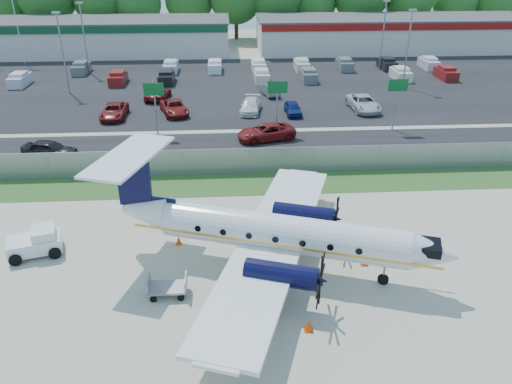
{
  "coord_description": "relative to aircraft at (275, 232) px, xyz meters",
  "views": [
    {
      "loc": [
        -1.71,
        -21.02,
        15.83
      ],
      "look_at": [
        0.0,
        6.0,
        2.3
      ],
      "focal_mm": 35.0,
      "sensor_mm": 36.0,
      "label": 1
    }
  ],
  "objects": [
    {
      "name": "ground",
      "position": [
        -0.69,
        -1.38,
        -2.22
      ],
      "size": [
        170.0,
        170.0,
        0.0
      ],
      "primitive_type": "plane",
      "color": "#B8B39C",
      "rests_on": "ground"
    },
    {
      "name": "grass_verge",
      "position": [
        -0.69,
        10.62,
        -2.22
      ],
      "size": [
        170.0,
        4.0,
        0.02
      ],
      "primitive_type": "cube",
      "color": "#2D561E",
      "rests_on": "ground"
    },
    {
      "name": "access_road",
      "position": [
        -0.69,
        17.62,
        -2.21
      ],
      "size": [
        170.0,
        8.0,
        0.02
      ],
      "primitive_type": "cube",
      "color": "black",
      "rests_on": "ground"
    },
    {
      "name": "parking_lot",
      "position": [
        -0.69,
        38.62,
        -2.21
      ],
      "size": [
        170.0,
        32.0,
        0.02
      ],
      "primitive_type": "cube",
      "color": "black",
      "rests_on": "ground"
    },
    {
      "name": "perimeter_fence",
      "position": [
        -0.69,
        12.62,
        -1.22
      ],
      "size": [
        120.0,
        0.06,
        1.99
      ],
      "color": "gray",
      "rests_on": "ground"
    },
    {
      "name": "building_west",
      "position": [
        -24.69,
        60.6,
        0.41
      ],
      "size": [
        46.4,
        12.4,
        5.24
      ],
      "color": "silver",
      "rests_on": "ground"
    },
    {
      "name": "building_east",
      "position": [
        25.31,
        60.6,
        0.41
      ],
      "size": [
        44.4,
        12.4,
        5.24
      ],
      "color": "silver",
      "rests_on": "ground"
    },
    {
      "name": "sign_left",
      "position": [
        -8.69,
        21.53,
        1.39
      ],
      "size": [
        1.8,
        0.26,
        5.0
      ],
      "color": "gray",
      "rests_on": "ground"
    },
    {
      "name": "sign_mid",
      "position": [
        2.31,
        21.53,
        1.39
      ],
      "size": [
        1.8,
        0.26,
        5.0
      ],
      "color": "gray",
      "rests_on": "ground"
    },
    {
      "name": "sign_right",
      "position": [
        13.31,
        21.53,
        1.39
      ],
      "size": [
        1.8,
        0.26,
        5.0
      ],
      "color": "gray",
      "rests_on": "ground"
    },
    {
      "name": "flagpole_east",
      "position": [
        -31.61,
        53.62,
        3.42
      ],
      "size": [
        1.06,
        0.12,
        10.0
      ],
      "color": "silver",
      "rests_on": "ground"
    },
    {
      "name": "light_pole_nw",
      "position": [
        -20.69,
        36.62,
        3.01
      ],
      "size": [
        0.9,
        0.35,
        9.09
      ],
      "color": "gray",
      "rests_on": "ground"
    },
    {
      "name": "light_pole_ne",
      "position": [
        19.31,
        36.62,
        3.01
      ],
      "size": [
        0.9,
        0.35,
        9.09
      ],
      "color": "gray",
      "rests_on": "ground"
    },
    {
      "name": "light_pole_sw",
      "position": [
        -20.69,
        46.62,
        3.01
      ],
      "size": [
        0.9,
        0.35,
        9.09
      ],
      "color": "gray",
      "rests_on": "ground"
    },
    {
      "name": "light_pole_se",
      "position": [
        19.31,
        46.62,
        3.01
      ],
      "size": [
        0.9,
        0.35,
        9.09
      ],
      "color": "gray",
      "rests_on": "ground"
    },
    {
      "name": "tree_line",
      "position": [
        -0.69,
        72.62,
        -2.22
      ],
      "size": [
        112.0,
        6.0,
        14.0
      ],
      "primitive_type": null,
      "color": "#215C1B",
      "rests_on": "ground"
    },
    {
      "name": "aircraft",
      "position": [
        0.0,
        0.0,
        0.0
      ],
      "size": [
        18.77,
        18.29,
        5.76
      ],
      "color": "silver",
      "rests_on": "ground"
    },
    {
      "name": "pushback_tug",
      "position": [
        -13.25,
        2.24,
        -1.49
      ],
      "size": [
        3.18,
        2.68,
        1.53
      ],
      "color": "silver",
      "rests_on": "ground"
    },
    {
      "name": "baggage_cart_far",
      "position": [
        -5.54,
        -2.03,
        -1.75
      ],
      "size": [
        1.93,
        1.19,
        1.01
      ],
      "color": "gray",
      "rests_on": "ground"
    },
    {
      "name": "cone_nose",
      "position": [
        4.98,
        -0.05,
        -1.95
      ],
      "size": [
        0.41,
        0.41,
        0.58
      ],
      "color": "#D63E06",
      "rests_on": "ground"
    },
    {
      "name": "cone_port_wing",
      "position": [
        1.11,
        -5.03,
        -1.94
      ],
      "size": [
        0.43,
        0.43,
        0.61
      ],
      "color": "#D63E06",
      "rests_on": "ground"
    },
    {
      "name": "cone_starboard_wing",
      "position": [
        -5.36,
        2.67,
        -1.98
      ],
      "size": [
        0.36,
        0.36,
        0.51
      ],
      "color": "#D63E06",
      "rests_on": "ground"
    },
    {
      "name": "road_car_west",
      "position": [
        -16.83,
        16.5,
        -2.22
      ],
      "size": [
        4.78,
        2.82,
        1.53
      ],
      "primitive_type": "imported",
      "rotation": [
        0.0,
        0.0,
        1.33
      ],
      "color": "black",
      "rests_on": "ground"
    },
    {
      "name": "road_car_mid",
      "position": [
        1.17,
        19.65,
        -2.22
      ],
      "size": [
        5.62,
        3.6,
        1.44
      ],
      "primitive_type": "imported",
      "rotation": [
        0.0,
        0.0,
        -1.32
      ],
      "color": "maroon",
      "rests_on": "ground"
    },
    {
      "name": "parked_car_a",
      "position": [
        -13.61,
        26.95,
        -2.22
      ],
      "size": [
        2.33,
        5.01,
        1.39
      ],
      "primitive_type": "imported",
      "rotation": [
        0.0,
        0.0,
        0.0
      ],
      "color": "maroon",
      "rests_on": "ground"
    },
    {
      "name": "parked_car_b",
      "position": [
        -7.66,
        27.77,
        -2.22
      ],
      "size": [
        3.62,
        5.45,
        1.39
      ],
      "primitive_type": "imported",
      "rotation": [
        0.0,
        0.0,
        0.29
      ],
      "color": "maroon",
      "rests_on": "ground"
    },
    {
      "name": "parked_car_c",
      "position": [
        0.21,
        27.91,
        -2.22
      ],
      "size": [
        2.65,
        4.96,
        1.37
      ],
      "primitive_type": "imported",
      "rotation": [
        0.0,
        0.0,
        -0.16
      ],
      "color": "silver",
      "rests_on": "ground"
    },
    {
      "name": "parked_car_d",
      "position": [
        4.52,
        26.9,
        -2.22
      ],
      "size": [
        1.62,
        3.82,
        1.29
      ],
      "primitive_type": "imported",
      "rotation": [
        0.0,
        0.0,
        0.03
      ],
      "color": "navy",
      "rests_on": "ground"
    },
    {
      "name": "parked_car_e",
      "position": [
        12.14,
        27.88,
        -2.22
      ],
      "size": [
        2.91,
        5.67,
        1.53
      ],
      "primitive_type": "imported",
      "rotation": [
        0.0,
        0.0,
        0.07
      ],
      "color": "silver",
      "rests_on": "ground"
    },
    {
      "name": "parked_car_f",
      "position": [
        -9.94,
        33.42,
        -2.22
      ],
      "size": [
        2.93,
        4.95,
        1.29
      ],
      "primitive_type": "imported",
      "rotation": [
        0.0,
        0.0,
        2.96
      ],
      "color": "maroon",
      "rests_on": "ground"
    },
    {
      "name": "parked_car_g",
      "position": [
        2.76,
        34.27,
        -2.22
      ],
      "size": [
        2.31,
        4.27,
        1.33
      ],
      "primitive_type": "imported",
      "rotation": [
        0.0,
        0.0,
        3.37
      ],
      "color": "#595B5E",
      "rests_on": "ground"
    },
    {
      "name": "far_parking_rows",
      "position": [
        -0.69,
        43.62,
        -2.22
      ],
      "size": [
        56.0,
        10.0,
        1.6
      ],
      "primitive_type": null,
      "color": "gray",
      "rests_on": "ground"
    }
  ]
}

